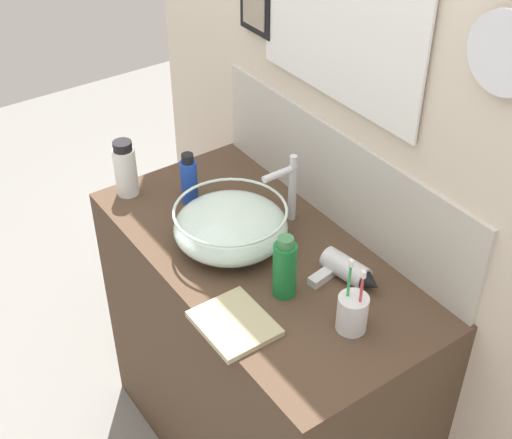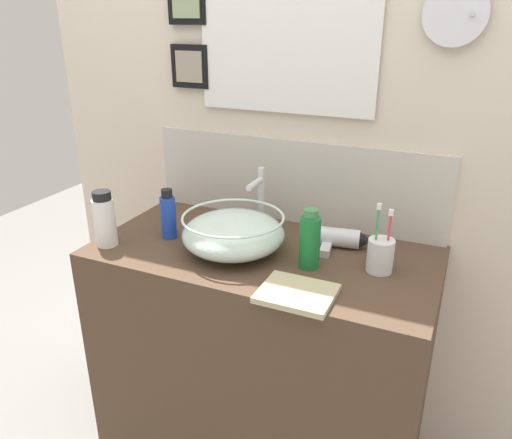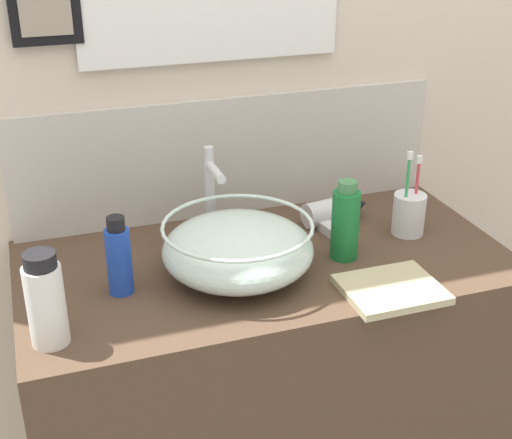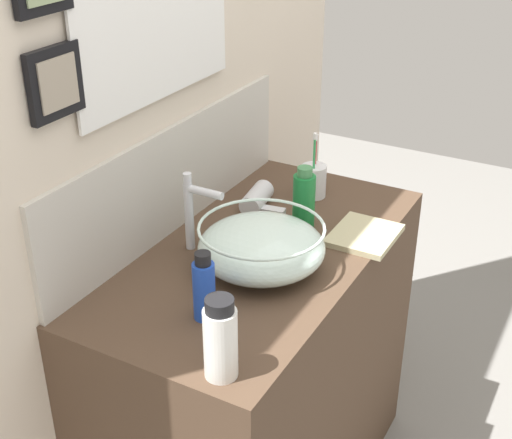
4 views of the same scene
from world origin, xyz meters
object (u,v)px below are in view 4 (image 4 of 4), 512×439
(hair_drier, at_px, (260,197))
(spray_bottle, at_px, (220,339))
(faucet, at_px, (193,207))
(toothbrush_cup, at_px, (314,180))
(shampoo_bottle, at_px, (304,200))
(soap_dispenser, at_px, (204,288))
(glass_bowl_sink, at_px, (261,246))
(hand_towel, at_px, (364,235))

(hair_drier, relative_size, spray_bottle, 0.99)
(faucet, distance_m, toothbrush_cup, 0.46)
(toothbrush_cup, distance_m, shampoo_bottle, 0.20)
(shampoo_bottle, bearing_deg, spray_bottle, -169.02)
(toothbrush_cup, height_order, spray_bottle, toothbrush_cup)
(soap_dispenser, bearing_deg, faucet, 37.51)
(glass_bowl_sink, height_order, shampoo_bottle, shampoo_bottle)
(toothbrush_cup, relative_size, hand_towel, 1.06)
(hair_drier, distance_m, soap_dispenser, 0.56)
(faucet, xyz_separation_m, spray_bottle, (-0.39, -0.32, -0.04))
(soap_dispenser, bearing_deg, hair_drier, 16.10)
(faucet, relative_size, hand_towel, 1.10)
(soap_dispenser, relative_size, hand_towel, 0.86)
(toothbrush_cup, bearing_deg, hair_drier, 142.07)
(glass_bowl_sink, xyz_separation_m, soap_dispenser, (-0.24, 0.01, 0.01))
(faucet, xyz_separation_m, toothbrush_cup, (0.44, -0.14, -0.07))
(soap_dispenser, xyz_separation_m, spray_bottle, (-0.15, -0.13, 0.01))
(glass_bowl_sink, bearing_deg, hand_towel, -31.91)
(shampoo_bottle, distance_m, spray_bottle, 0.65)
(faucet, distance_m, hand_towel, 0.47)
(hair_drier, height_order, hand_towel, hair_drier)
(faucet, bearing_deg, glass_bowl_sink, -90.00)
(spray_bottle, bearing_deg, hair_drier, 22.75)
(hand_towel, bearing_deg, soap_dispenser, 160.67)
(faucet, bearing_deg, shampoo_bottle, -38.74)
(toothbrush_cup, bearing_deg, glass_bowl_sink, -172.09)
(hand_towel, bearing_deg, hair_drier, 85.00)
(faucet, bearing_deg, soap_dispenser, -142.49)
(shampoo_bottle, bearing_deg, hand_towel, -81.54)
(shampoo_bottle, xyz_separation_m, spray_bottle, (-0.63, -0.12, 0.00))
(glass_bowl_sink, relative_size, shampoo_bottle, 1.75)
(faucet, bearing_deg, hair_drier, -5.72)
(faucet, xyz_separation_m, hand_towel, (0.27, -0.37, -0.11))
(hair_drier, bearing_deg, glass_bowl_sink, -150.66)
(shampoo_bottle, bearing_deg, toothbrush_cup, 16.97)
(faucet, xyz_separation_m, soap_dispenser, (-0.24, -0.19, -0.05))
(glass_bowl_sink, bearing_deg, soap_dispenser, 177.23)
(faucet, distance_m, spray_bottle, 0.51)
(hand_towel, bearing_deg, faucet, 126.38)
(glass_bowl_sink, bearing_deg, toothbrush_cup, 7.91)
(shampoo_bottle, xyz_separation_m, hand_towel, (0.03, -0.17, -0.08))
(hair_drier, height_order, spray_bottle, spray_bottle)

